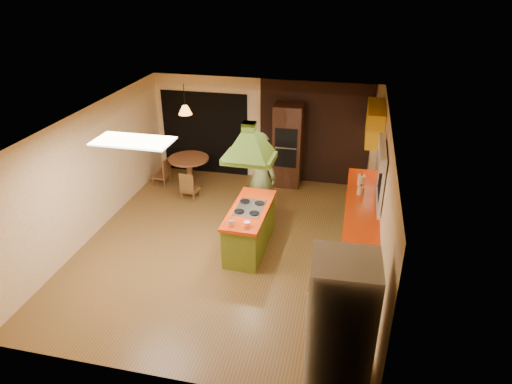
% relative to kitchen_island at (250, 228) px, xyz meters
% --- Properties ---
extents(ground, '(6.50, 6.50, 0.00)m').
position_rel_kitchen_island_xyz_m(ground, '(-0.42, -0.01, -0.43)').
color(ground, brown).
rests_on(ground, ground).
extents(room_walls, '(5.50, 6.50, 6.50)m').
position_rel_kitchen_island_xyz_m(room_walls, '(-0.42, -0.01, 0.82)').
color(room_walls, '#FFE5B6').
rests_on(room_walls, ground).
extents(ceiling_plane, '(6.50, 6.50, 0.00)m').
position_rel_kitchen_island_xyz_m(ceiling_plane, '(-0.42, -0.01, 2.07)').
color(ceiling_plane, silver).
rests_on(ceiling_plane, room_walls).
extents(brick_panel, '(2.64, 0.03, 2.50)m').
position_rel_kitchen_island_xyz_m(brick_panel, '(0.83, 3.22, 0.82)').
color(brick_panel, '#381E14').
rests_on(brick_panel, ground).
extents(nook_opening, '(2.20, 0.03, 2.10)m').
position_rel_kitchen_island_xyz_m(nook_opening, '(-1.92, 3.22, 0.62)').
color(nook_opening, black).
rests_on(nook_opening, ground).
extents(right_counter, '(0.62, 3.05, 0.92)m').
position_rel_kitchen_island_xyz_m(right_counter, '(2.03, 0.59, 0.03)').
color(right_counter, olive).
rests_on(right_counter, ground).
extents(upper_cabinets, '(0.34, 1.40, 0.70)m').
position_rel_kitchen_island_xyz_m(upper_cabinets, '(2.15, 2.19, 1.52)').
color(upper_cabinets, yellow).
rests_on(upper_cabinets, room_walls).
extents(window_right, '(0.12, 1.35, 1.06)m').
position_rel_kitchen_island_xyz_m(window_right, '(2.28, 0.39, 1.34)').
color(window_right, black).
rests_on(window_right, room_walls).
extents(fluor_panel, '(1.20, 0.60, 0.03)m').
position_rel_kitchen_island_xyz_m(fluor_panel, '(-1.52, -1.21, 2.05)').
color(fluor_panel, white).
rests_on(fluor_panel, ceiling_plane).
extents(kitchen_island, '(0.71, 1.70, 0.87)m').
position_rel_kitchen_island_xyz_m(kitchen_island, '(0.00, 0.00, 0.00)').
color(kitchen_island, olive).
rests_on(kitchen_island, ground).
extents(range_hood, '(0.90, 0.66, 0.78)m').
position_rel_kitchen_island_xyz_m(range_hood, '(0.00, 0.00, 1.83)').
color(range_hood, '#50711C').
rests_on(range_hood, ceiling_plane).
extents(man, '(0.80, 0.65, 1.92)m').
position_rel_kitchen_island_xyz_m(man, '(-0.05, 1.19, 0.53)').
color(man, '#565F32').
rests_on(man, ground).
extents(refrigerator, '(0.82, 0.78, 1.92)m').
position_rel_kitchen_island_xyz_m(refrigerator, '(1.81, -2.83, 0.53)').
color(refrigerator, white).
rests_on(refrigerator, ground).
extents(wall_oven, '(0.67, 0.61, 2.00)m').
position_rel_kitchen_island_xyz_m(wall_oven, '(0.24, 2.94, 0.57)').
color(wall_oven, '#442416').
rests_on(wall_oven, ground).
extents(dining_table, '(0.96, 0.96, 0.72)m').
position_rel_kitchen_island_xyz_m(dining_table, '(-2.06, 2.35, 0.08)').
color(dining_table, brown).
rests_on(dining_table, ground).
extents(chair_left, '(0.41, 0.41, 0.67)m').
position_rel_kitchen_island_xyz_m(chair_left, '(-2.76, 2.25, -0.09)').
color(chair_left, brown).
rests_on(chair_left, ground).
extents(chair_near, '(0.41, 0.41, 0.67)m').
position_rel_kitchen_island_xyz_m(chair_near, '(-1.81, 1.70, -0.10)').
color(chair_near, brown).
rests_on(chair_near, ground).
extents(pendant_lamp, '(0.41, 0.41, 0.20)m').
position_rel_kitchen_island_xyz_m(pendant_lamp, '(-2.06, 2.35, 1.47)').
color(pendant_lamp, '#FF9E3F').
rests_on(pendant_lamp, ceiling_plane).
extents(canister_large, '(0.18, 0.18, 0.20)m').
position_rel_kitchen_island_xyz_m(canister_large, '(1.98, 1.38, 0.59)').
color(canister_large, beige).
rests_on(canister_large, right_counter).
extents(canister_medium, '(0.16, 0.16, 0.21)m').
position_rel_kitchen_island_xyz_m(canister_medium, '(1.98, 1.31, 0.59)').
color(canister_medium, '#F0E8C1').
rests_on(canister_medium, right_counter).
extents(canister_small, '(0.17, 0.17, 0.18)m').
position_rel_kitchen_island_xyz_m(canister_small, '(1.98, 0.88, 0.58)').
color(canister_small, beige).
rests_on(canister_small, right_counter).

